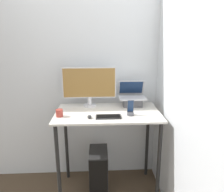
{
  "coord_description": "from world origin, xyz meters",
  "views": [
    {
      "loc": [
        -0.08,
        -1.94,
        1.8
      ],
      "look_at": [
        0.05,
        0.33,
        1.19
      ],
      "focal_mm": 35.0,
      "sensor_mm": 36.0,
      "label": 1
    }
  ],
  "objects_px": {
    "monitor": "(89,85)",
    "cell_phone": "(130,111)",
    "laptop": "(132,99)",
    "mouse": "(89,117)",
    "computer_tower": "(99,171)",
    "keyboard": "(109,117)"
  },
  "relations": [
    {
      "from": "laptop",
      "to": "mouse",
      "type": "relative_size",
      "value": 4.76
    },
    {
      "from": "monitor",
      "to": "keyboard",
      "type": "distance_m",
      "value": 0.51
    },
    {
      "from": "cell_phone",
      "to": "computer_tower",
      "type": "relative_size",
      "value": 0.31
    },
    {
      "from": "laptop",
      "to": "cell_phone",
      "type": "bearing_deg",
      "value": -101.18
    },
    {
      "from": "computer_tower",
      "to": "mouse",
      "type": "bearing_deg",
      "value": -114.53
    },
    {
      "from": "mouse",
      "to": "computer_tower",
      "type": "height_order",
      "value": "mouse"
    },
    {
      "from": "laptop",
      "to": "monitor",
      "type": "relative_size",
      "value": 0.5
    },
    {
      "from": "laptop",
      "to": "mouse",
      "type": "xyz_separation_m",
      "value": [
        -0.49,
        -0.39,
        -0.07
      ]
    },
    {
      "from": "keyboard",
      "to": "mouse",
      "type": "distance_m",
      "value": 0.2
    },
    {
      "from": "monitor",
      "to": "computer_tower",
      "type": "height_order",
      "value": "monitor"
    },
    {
      "from": "monitor",
      "to": "keyboard",
      "type": "bearing_deg",
      "value": -61.88
    },
    {
      "from": "laptop",
      "to": "keyboard",
      "type": "height_order",
      "value": "laptop"
    },
    {
      "from": "cell_phone",
      "to": "mouse",
      "type": "bearing_deg",
      "value": -171.21
    },
    {
      "from": "mouse",
      "to": "laptop",
      "type": "bearing_deg",
      "value": 38.71
    },
    {
      "from": "monitor",
      "to": "cell_phone",
      "type": "xyz_separation_m",
      "value": [
        0.44,
        -0.34,
        -0.21
      ]
    },
    {
      "from": "keyboard",
      "to": "mouse",
      "type": "relative_size",
      "value": 3.92
    },
    {
      "from": "monitor",
      "to": "cell_phone",
      "type": "distance_m",
      "value": 0.59
    },
    {
      "from": "cell_phone",
      "to": "computer_tower",
      "type": "height_order",
      "value": "cell_phone"
    },
    {
      "from": "monitor",
      "to": "cell_phone",
      "type": "height_order",
      "value": "monitor"
    },
    {
      "from": "monitor",
      "to": "keyboard",
      "type": "height_order",
      "value": "monitor"
    },
    {
      "from": "keyboard",
      "to": "mouse",
      "type": "xyz_separation_m",
      "value": [
        -0.19,
        -0.01,
        0.01
      ]
    },
    {
      "from": "keyboard",
      "to": "cell_phone",
      "type": "xyz_separation_m",
      "value": [
        0.23,
        0.05,
        0.04
      ]
    }
  ]
}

